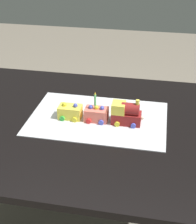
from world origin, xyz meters
TOP-DOWN VIEW (x-y plane):
  - dining_table at (0.00, 0.00)m, footprint 1.40×1.00m
  - cake_board at (-0.08, -0.03)m, footprint 0.60×0.40m
  - cake_locomotive at (-0.20, -0.01)m, footprint 0.14×0.08m
  - cake_car_caboose_coral at (-0.07, -0.01)m, footprint 0.10×0.08m
  - cake_car_flatbed_lemon at (0.04, -0.01)m, footprint 0.10×0.08m
  - birthday_candle at (-0.07, -0.01)m, footprint 0.01×0.01m

SIDE VIEW (x-z plane):
  - dining_table at x=0.00m, z-range 0.26..1.00m
  - cake_board at x=-0.08m, z-range 0.74..0.74m
  - cake_car_flatbed_lemon at x=0.04m, z-range 0.74..0.81m
  - cake_car_caboose_coral at x=-0.07m, z-range 0.74..0.81m
  - cake_locomotive at x=-0.20m, z-range 0.73..0.85m
  - birthday_candle at x=-0.07m, z-range 0.81..0.88m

